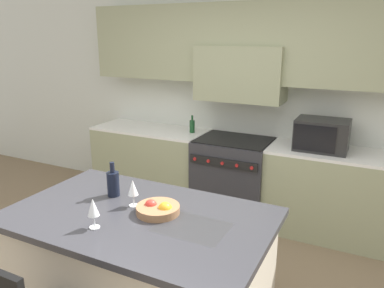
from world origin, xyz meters
The scene contains 10 objects.
back_cabinetry centered at (0.00, 2.22, 1.60)m, with size 10.00×0.46×2.70m.
back_counter centered at (0.00, 1.97, 0.46)m, with size 3.73×0.62×0.93m.
range_stove centered at (0.00, 1.95, 0.46)m, with size 0.83×0.70×0.93m.
microwave centered at (0.93, 1.97, 1.09)m, with size 0.52×0.38×0.32m.
kitchen_island centered at (0.08, -0.07, 0.47)m, with size 1.74×1.06×0.93m.
wine_bottle centered at (-0.26, 0.10, 1.02)m, with size 0.09×0.09×0.26m.
wine_glass_near centered at (-0.06, -0.34, 1.06)m, with size 0.07×0.07×0.19m.
wine_glass_far centered at (-0.02, 0.02, 1.06)m, with size 0.07×0.07×0.19m.
fruit_bowl centered at (0.18, 0.00, 0.96)m, with size 0.29×0.29×0.09m.
oil_bottle_on_counter centered at (-0.57, 2.02, 1.01)m, with size 0.06×0.06×0.21m.
Camera 1 is at (1.39, -1.91, 2.06)m, focal length 35.00 mm.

